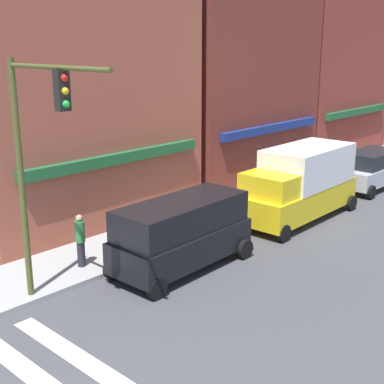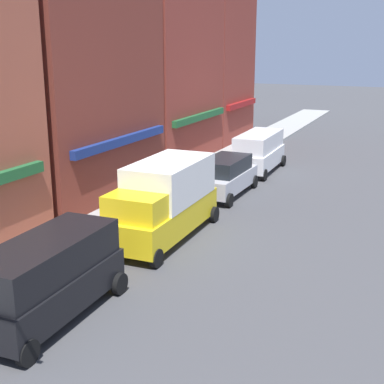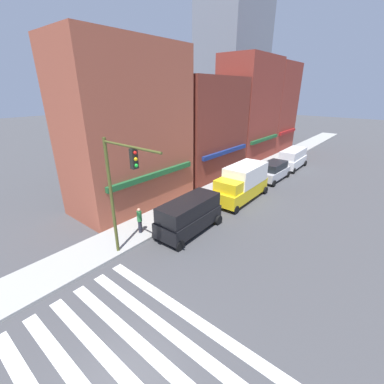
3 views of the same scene
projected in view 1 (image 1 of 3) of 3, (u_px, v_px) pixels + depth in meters
name	position (u px, v px, depth m)	size (l,w,h in m)	color
storefront_row	(270.00, 64.00, 30.71)	(36.19, 5.30, 12.99)	#9E4C38
traffic_signal	(35.00, 148.00, 13.82)	(0.32, 4.19, 6.87)	#474C1E
van_black	(182.00, 232.00, 17.42)	(5.06, 2.22, 2.34)	black
box_truck_yellow	(300.00, 183.00, 22.36)	(6.24, 2.42, 3.04)	yellow
suv_silver	(371.00, 168.00, 27.33)	(4.73, 2.12, 1.94)	#B7B7BC
pedestrian_green_top	(80.00, 240.00, 17.31)	(0.32, 0.32, 1.77)	#23232D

